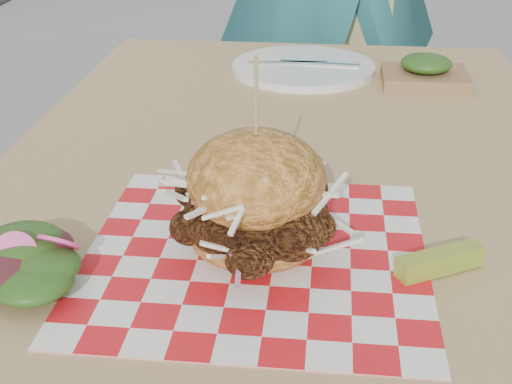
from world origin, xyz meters
TOP-DOWN VIEW (x-y plane):
  - patio_table at (-0.07, 0.20)m, footprint 0.80×1.20m
  - patio_chair at (-0.06, 1.14)m, footprint 0.43×0.44m
  - paper_liner at (-0.09, -0.07)m, footprint 0.36×0.36m
  - sandwich at (-0.09, -0.07)m, footprint 0.19×0.19m
  - pickle_spear at (0.10, -0.08)m, footprint 0.09×0.07m
  - side_salad at (-0.29, -0.14)m, footprint 0.14×0.13m
  - place_setting at (-0.07, 0.60)m, footprint 0.27×0.27m
  - kraft_tray at (0.15, 0.54)m, footprint 0.15×0.12m

SIDE VIEW (x-z plane):
  - patio_chair at x=-0.06m, z-range 0.08..1.03m
  - patio_table at x=-0.07m, z-range 0.30..1.05m
  - paper_liner at x=-0.09m, z-range 0.75..0.75m
  - place_setting at x=-0.07m, z-range 0.75..0.77m
  - pickle_spear at x=0.10m, z-range 0.75..0.77m
  - side_salad at x=-0.29m, z-range 0.74..0.79m
  - kraft_tray at x=0.15m, z-range 0.74..0.80m
  - sandwich at x=-0.09m, z-range 0.70..0.92m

